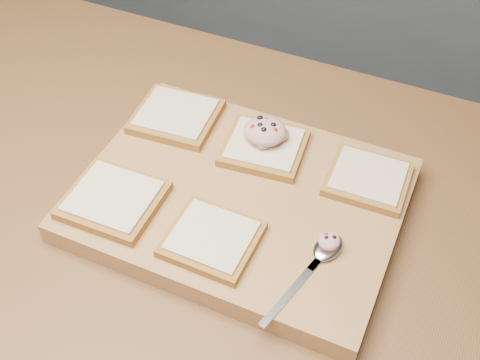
% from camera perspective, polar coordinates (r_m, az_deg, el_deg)
% --- Properties ---
extents(island_counter, '(2.00, 0.80, 0.90)m').
position_cam_1_polar(island_counter, '(1.28, -4.05, -14.77)').
color(island_counter, slate).
rests_on(island_counter, ground).
extents(cutting_board, '(0.45, 0.34, 0.04)m').
position_cam_1_polar(cutting_board, '(0.87, -0.00, -1.86)').
color(cutting_board, '#B07E4B').
rests_on(cutting_board, island_counter).
extents(bread_far_left, '(0.14, 0.13, 0.02)m').
position_cam_1_polar(bread_far_left, '(0.97, -6.07, 6.07)').
color(bread_far_left, olive).
rests_on(bread_far_left, cutting_board).
extents(bread_far_center, '(0.13, 0.12, 0.02)m').
position_cam_1_polar(bread_far_center, '(0.91, 2.31, 3.16)').
color(bread_far_center, olive).
rests_on(bread_far_center, cutting_board).
extents(bread_far_right, '(0.12, 0.11, 0.02)m').
position_cam_1_polar(bread_far_right, '(0.89, 12.05, 0.14)').
color(bread_far_right, olive).
rests_on(bread_far_right, cutting_board).
extents(bread_near_left, '(0.13, 0.12, 0.02)m').
position_cam_1_polar(bread_near_left, '(0.86, -11.93, -1.81)').
color(bread_near_left, olive).
rests_on(bread_near_left, cutting_board).
extents(bread_near_center, '(0.12, 0.11, 0.02)m').
position_cam_1_polar(bread_near_center, '(0.80, -2.67, -5.57)').
color(bread_near_center, olive).
rests_on(bread_near_center, cutting_board).
extents(tuna_salad_dollop, '(0.06, 0.06, 0.03)m').
position_cam_1_polar(tuna_salad_dollop, '(0.90, 2.38, 4.68)').
color(tuna_salad_dollop, tan).
rests_on(tuna_salad_dollop, bread_far_center).
extents(spoon, '(0.06, 0.17, 0.01)m').
position_cam_1_polar(spoon, '(0.79, 7.85, -6.92)').
color(spoon, silver).
rests_on(spoon, cutting_board).
extents(spoon_salad, '(0.03, 0.03, 0.02)m').
position_cam_1_polar(spoon_salad, '(0.79, 8.45, -5.71)').
color(spoon_salad, tan).
rests_on(spoon_salad, spoon).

